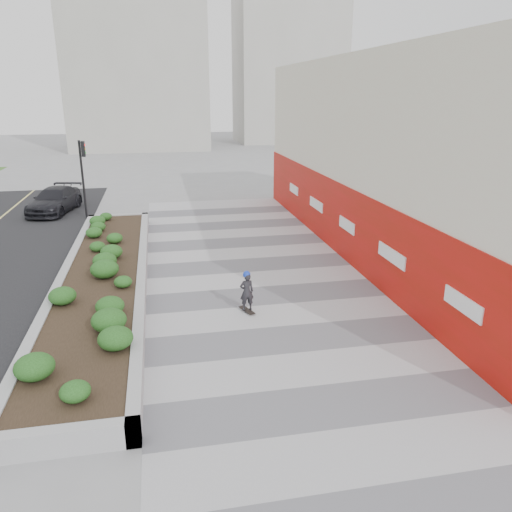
# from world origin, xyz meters

# --- Properties ---
(ground) EXTENTS (160.00, 160.00, 0.00)m
(ground) POSITION_xyz_m (0.00, 0.00, 0.00)
(ground) COLOR gray
(ground) RESTS_ON ground
(walkway) EXTENTS (8.00, 36.00, 0.01)m
(walkway) POSITION_xyz_m (0.00, 3.00, 0.01)
(walkway) COLOR #A8A8AD
(walkway) RESTS_ON ground
(building) EXTENTS (6.04, 24.08, 8.00)m
(building) POSITION_xyz_m (6.98, 8.98, 3.98)
(building) COLOR beige
(building) RESTS_ON ground
(planter) EXTENTS (3.00, 18.00, 0.90)m
(planter) POSITION_xyz_m (-5.50, 7.00, 0.42)
(planter) COLOR #9E9EA0
(planter) RESTS_ON ground
(traffic_signal_near) EXTENTS (0.33, 0.28, 4.20)m
(traffic_signal_near) POSITION_xyz_m (-7.23, 17.50, 2.76)
(traffic_signal_near) COLOR black
(traffic_signal_near) RESTS_ON ground
(distant_bldg_north_l) EXTENTS (16.00, 12.00, 20.00)m
(distant_bldg_north_l) POSITION_xyz_m (-5.00, 55.00, 10.00)
(distant_bldg_north_l) COLOR #ADAAA3
(distant_bldg_north_l) RESTS_ON ground
(distant_bldg_north_r) EXTENTS (14.00, 10.00, 24.00)m
(distant_bldg_north_r) POSITION_xyz_m (15.00, 60.00, 12.00)
(distant_bldg_north_r) COLOR #ADAAA3
(distant_bldg_north_r) RESTS_ON ground
(manhole_cover) EXTENTS (0.44, 0.44, 0.01)m
(manhole_cover) POSITION_xyz_m (0.50, 3.00, 0.00)
(manhole_cover) COLOR #595654
(manhole_cover) RESTS_ON ground
(skateboarder) EXTENTS (0.47, 0.74, 1.37)m
(skateboarder) POSITION_xyz_m (-0.89, 3.82, 0.70)
(skateboarder) COLOR beige
(skateboarder) RESTS_ON ground
(car_dark) EXTENTS (2.87, 5.07, 1.38)m
(car_dark) POSITION_xyz_m (-9.25, 19.52, 0.69)
(car_dark) COLOR black
(car_dark) RESTS_ON ground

